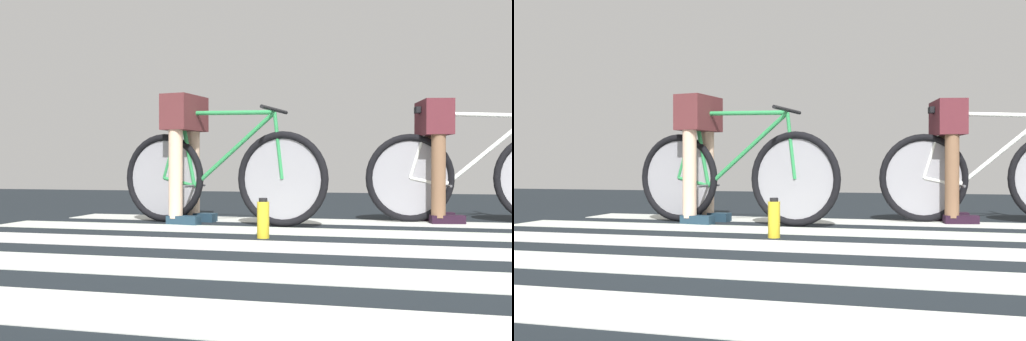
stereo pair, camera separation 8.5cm
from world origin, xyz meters
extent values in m
cube|color=black|center=(0.00, 0.00, 0.01)|extent=(18.00, 14.00, 0.02)
cube|color=silver|center=(-0.04, -1.17, 0.02)|extent=(5.20, 0.44, 0.00)
cube|color=beige|center=(0.14, -0.41, 0.02)|extent=(5.20, 0.44, 0.00)
cube|color=silver|center=(-0.12, 0.36, 0.02)|extent=(5.20, 0.44, 0.00)
cube|color=beige|center=(-0.05, 1.12, 0.02)|extent=(5.20, 0.44, 0.00)
cube|color=beige|center=(0.15, 1.88, 0.02)|extent=(5.20, 0.44, 0.00)
torus|color=black|center=(-1.52, 1.55, 0.38)|extent=(0.72, 0.16, 0.72)
torus|color=black|center=(-0.51, 1.40, 0.38)|extent=(0.72, 0.16, 0.72)
cylinder|color=gray|center=(-1.52, 1.55, 0.38)|extent=(0.60, 0.10, 0.61)
cylinder|color=gray|center=(-0.51, 1.40, 0.38)|extent=(0.60, 0.10, 0.61)
cylinder|color=#2C8949|center=(-0.96, 1.47, 0.89)|extent=(0.80, 0.15, 0.05)
cylinder|color=#2C8949|center=(-0.90, 1.46, 0.60)|extent=(0.70, 0.14, 0.59)
cylinder|color=#2C8949|center=(-1.30, 1.52, 0.61)|extent=(0.16, 0.06, 0.59)
cylinder|color=#2C8949|center=(-1.38, 1.53, 0.35)|extent=(0.29, 0.07, 0.09)
cylinder|color=#2C8949|center=(-1.44, 1.54, 0.64)|extent=(0.19, 0.05, 0.53)
cylinder|color=#2C8949|center=(-0.54, 1.41, 0.63)|extent=(0.09, 0.04, 0.50)
cube|color=black|center=(-1.36, 1.53, 0.93)|extent=(0.25, 0.12, 0.05)
cylinder|color=black|center=(-0.57, 1.41, 0.90)|extent=(0.10, 0.52, 0.03)
cylinder|color=#4C4C51|center=(-1.24, 1.51, 0.32)|extent=(0.07, 0.34, 0.02)
cylinder|color=beige|center=(-1.31, 1.66, 0.53)|extent=(0.11, 0.11, 0.93)
cylinder|color=beige|center=(-1.35, 1.39, 0.53)|extent=(0.11, 0.11, 0.93)
cube|color=#562729|center=(-1.33, 1.52, 0.90)|extent=(0.28, 0.44, 0.28)
cube|color=#1A3141|center=(-1.24, 1.65, 0.06)|extent=(0.27, 0.14, 0.07)
cube|color=#1A3141|center=(-1.28, 1.38, 0.06)|extent=(0.27, 0.14, 0.07)
torus|color=black|center=(0.42, 2.01, 0.38)|extent=(0.71, 0.20, 0.72)
cylinder|color=gray|center=(0.42, 2.01, 0.38)|extent=(0.60, 0.13, 0.61)
cylinder|color=white|center=(0.97, 2.12, 0.89)|extent=(0.79, 0.19, 0.05)
cylinder|color=white|center=(1.03, 2.13, 0.60)|extent=(0.69, 0.17, 0.59)
cylinder|color=white|center=(0.64, 2.06, 0.61)|extent=(0.16, 0.06, 0.59)
cylinder|color=white|center=(0.56, 2.04, 0.35)|extent=(0.29, 0.08, 0.09)
cylinder|color=white|center=(0.50, 2.03, 0.64)|extent=(0.19, 0.06, 0.53)
cube|color=black|center=(0.58, 2.04, 0.93)|extent=(0.25, 0.14, 0.05)
cylinder|color=#4C4C51|center=(0.70, 2.07, 0.32)|extent=(0.09, 0.34, 0.02)
cylinder|color=brown|center=(0.58, 2.19, 0.52)|extent=(0.11, 0.11, 0.89)
cylinder|color=brown|center=(0.64, 1.91, 0.52)|extent=(0.11, 0.11, 0.89)
cube|color=#521F26|center=(0.61, 2.05, 0.86)|extent=(0.30, 0.45, 0.28)
cube|color=black|center=(0.65, 2.20, 0.06)|extent=(0.27, 0.15, 0.07)
cube|color=black|center=(0.71, 1.93, 0.06)|extent=(0.27, 0.15, 0.07)
cylinder|color=gold|center=(-0.49, 0.72, 0.13)|extent=(0.08, 0.08, 0.23)
cylinder|color=black|center=(-0.49, 0.72, 0.26)|extent=(0.05, 0.05, 0.02)
camera|label=1|loc=(0.34, -2.82, 0.48)|focal=40.57mm
camera|label=2|loc=(0.43, -2.82, 0.48)|focal=40.57mm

